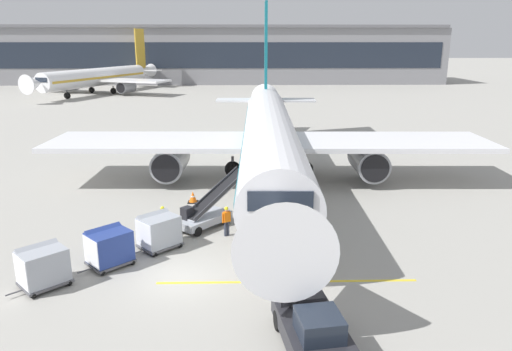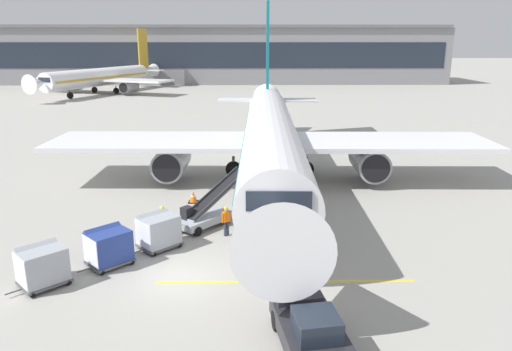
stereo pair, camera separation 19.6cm
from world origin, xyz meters
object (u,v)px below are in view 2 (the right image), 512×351
at_px(baggage_cart_second, 108,246).
at_px(ground_crew_by_loader, 226,219).
at_px(pushback_tug, 310,329).
at_px(belt_loader, 206,212).
at_px(baggage_cart_lead, 158,230).
at_px(ground_crew_marshaller, 161,223).
at_px(baggage_cart_third, 42,265).
at_px(safety_cone_engine_keepout, 193,197).
at_px(parked_airplane, 270,136).
at_px(ground_crew_by_carts, 163,219).
at_px(distant_airplane, 102,77).

distance_m(baggage_cart_second, ground_crew_by_loader, 6.70).
xyz_separation_m(baggage_cart_second, pushback_tug, (9.06, -6.97, -0.17)).
bearing_deg(belt_loader, baggage_cart_second, -129.94).
height_order(belt_loader, pushback_tug, belt_loader).
height_order(baggage_cart_lead, ground_crew_marshaller, baggage_cart_lead).
relative_size(belt_loader, baggage_cart_third, 1.90).
bearing_deg(ground_crew_marshaller, belt_loader, 43.40).
bearing_deg(pushback_tug, ground_crew_marshaller, 124.91).
height_order(baggage_cart_lead, safety_cone_engine_keepout, baggage_cart_lead).
relative_size(parked_airplane, ground_crew_by_loader, 25.52).
relative_size(belt_loader, pushback_tug, 1.04).
bearing_deg(parked_airplane, baggage_cart_lead, -116.78).
xyz_separation_m(pushback_tug, ground_crew_by_carts, (-7.03, 10.76, 0.17)).
xyz_separation_m(ground_crew_by_carts, safety_cone_engine_keepout, (1.07, 5.79, -0.62)).
relative_size(parked_airplane, baggage_cart_second, 17.45).
xyz_separation_m(baggage_cart_third, ground_crew_by_loader, (8.02, 5.69, -0.00)).
xyz_separation_m(baggage_cart_third, distant_airplane, (-21.21, 83.15, 2.39)).
relative_size(parked_airplane, baggage_cart_third, 17.45).
bearing_deg(baggage_cart_lead, ground_crew_by_loader, 24.59).
bearing_deg(ground_crew_by_loader, baggage_cart_lead, -155.41).
distance_m(belt_loader, distant_airplane, 80.93).
height_order(belt_loader, baggage_cart_third, belt_loader).
bearing_deg(distant_airplane, ground_crew_by_loader, -69.33).
relative_size(baggage_cart_lead, ground_crew_by_carts, 1.46).
height_order(ground_crew_marshaller, distant_airplane, distant_airplane).
bearing_deg(baggage_cart_second, parked_airplane, 60.08).
distance_m(parked_airplane, ground_crew_by_carts, 13.22).
distance_m(baggage_cart_second, ground_crew_marshaller, 3.69).
relative_size(baggage_cart_lead, safety_cone_engine_keepout, 3.28).
bearing_deg(baggage_cart_third, belt_loader, 47.03).
height_order(ground_crew_by_loader, ground_crew_marshaller, same).
relative_size(baggage_cart_second, distant_airplane, 0.07).
height_order(ground_crew_by_carts, safety_cone_engine_keepout, ground_crew_by_carts).
bearing_deg(parked_airplane, belt_loader, -113.56).
xyz_separation_m(parked_airplane, baggage_cart_third, (-11.01, -17.01, -2.61)).
distance_m(baggage_cart_third, pushback_tug, 12.47).
height_order(baggage_cart_second, distant_airplane, distant_airplane).
height_order(belt_loader, baggage_cart_second, belt_loader).
xyz_separation_m(belt_loader, ground_crew_by_loader, (1.27, -1.56, 0.14)).
bearing_deg(belt_loader, baggage_cart_third, -132.97).
distance_m(baggage_cart_third, safety_cone_engine_keepout, 12.88).
bearing_deg(belt_loader, safety_cone_engine_keepout, 105.87).
xyz_separation_m(belt_loader, ground_crew_by_carts, (-2.32, -1.40, 0.14)).
relative_size(baggage_cart_lead, pushback_tug, 0.55).
relative_size(baggage_cart_third, safety_cone_engine_keepout, 3.28).
relative_size(baggage_cart_second, ground_crew_by_loader, 1.46).
bearing_deg(pushback_tug, parked_airplane, 91.18).
relative_size(belt_loader, ground_crew_marshaller, 2.78).
xyz_separation_m(baggage_cart_second, baggage_cart_third, (-2.40, -2.05, 0.00)).
relative_size(baggage_cart_third, pushback_tug, 0.55).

